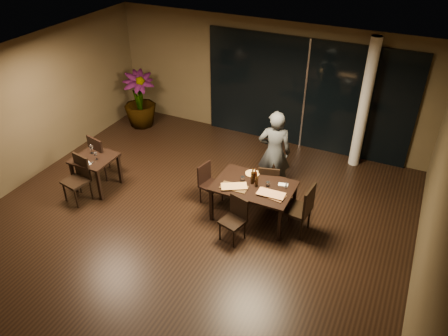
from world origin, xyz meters
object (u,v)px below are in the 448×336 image
chair_main_far (269,182)px  bottle_b (257,180)px  chair_side_near (79,176)px  chair_main_left (208,181)px  diner (274,152)px  chair_side_far (102,154)px  side_table (95,163)px  main_table (254,188)px  bottle_c (255,175)px  chair_main_near (235,217)px  bottle_a (253,176)px  potted_plant (140,100)px  chair_main_right (302,207)px

chair_main_far → bottle_b: 0.69m
chair_side_near → chair_main_left: bearing=34.8°
chair_main_left → bottle_b: 1.16m
chair_main_far → bottle_b: bottle_b is taller
chair_main_left → diner: 1.48m
chair_side_far → side_table: bearing=124.4°
main_table → chair_main_far: chair_main_far is taller
bottle_c → main_table: bearing=-76.5°
chair_main_near → bottle_a: size_ratio=2.61×
diner → bottle_c: size_ratio=6.44×
chair_side_near → main_table: bearing=26.7°
potted_plant → bottle_a: size_ratio=4.56×
chair_side_near → potted_plant: 3.42m
chair_main_near → main_table: bearing=99.3°
diner → bottle_c: bearing=69.2°
bottle_b → main_table: bearing=163.3°
potted_plant → chair_side_near: bearing=-76.7°
chair_main_near → bottle_c: (0.04, 0.83, 0.41)m
chair_main_far → bottle_a: size_ratio=2.73×
side_table → diner: bearing=24.1°
chair_main_near → diner: bearing=102.2°
side_table → chair_side_near: 0.47m
diner → potted_plant: diner is taller
main_table → potted_plant: 4.85m
chair_main_far → chair_main_right: (0.86, -0.61, 0.09)m
diner → bottle_c: (-0.05, -0.90, -0.03)m
chair_main_left → potted_plant: potted_plant is taller
bottle_a → bottle_c: 0.09m
potted_plant → bottle_a: 4.78m
diner → bottle_b: bearing=74.1°
side_table → bottle_a: (3.34, 0.55, 0.29)m
chair_main_far → diner: (-0.08, 0.48, 0.42)m
chair_main_far → chair_side_far: chair_side_far is taller
chair_main_near → chair_main_left: size_ratio=1.01×
bottle_a → bottle_b: bottle_a is taller
bottle_b → bottle_c: size_ratio=0.97×
chair_main_left → bottle_a: bottle_a is taller
bottle_a → chair_side_near: bearing=-163.4°
chair_main_right → diner: (-0.94, 1.09, 0.34)m
bottle_b → chair_side_far: bearing=-178.6°
chair_side_near → bottle_a: bearing=27.7°
potted_plant → bottle_a: (4.18, -2.31, 0.17)m
potted_plant → chair_main_left: bearing=-35.2°
chair_main_far → chair_side_far: (-3.65, -0.66, 0.07)m
bottle_a → side_table: bearing=-170.7°
chair_main_left → chair_main_right: 2.00m
diner → potted_plant: 4.46m
chair_side_near → diner: (3.47, 2.00, 0.37)m
side_table → bottle_c: size_ratio=2.79×
side_table → chair_main_far: size_ratio=0.89×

